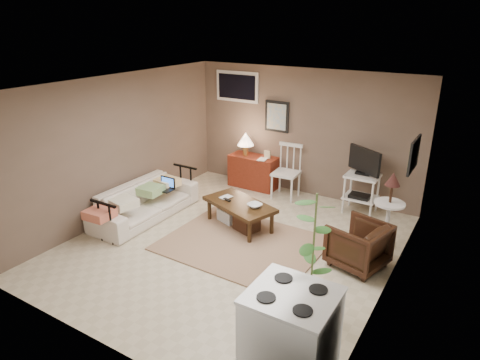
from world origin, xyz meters
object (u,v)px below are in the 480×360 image
Objects in this scene: sofa at (145,196)px; potted_plant at (313,252)px; tv_stand at (362,179)px; armchair at (358,243)px; spindle_chair at (286,173)px; side_table at (390,201)px; red_console at (253,168)px; coffee_table at (239,213)px; stove at (290,339)px.

potted_plant is at bearing -105.36° from sofa.
armchair is (0.49, -1.74, -0.27)m from tv_stand.
spindle_chair is 2.30m from side_table.
spindle_chair is 0.87× the size of tv_stand.
potted_plant is (-0.34, -2.11, 0.10)m from side_table.
red_console is 0.95× the size of tv_stand.
potted_plant is (-0.15, -1.32, 0.47)m from armchair.
sofa is 1.95× the size of spindle_chair.
coffee_table is 1.20× the size of red_console.
spindle_chair is (0.10, 1.54, 0.23)m from coffee_table.
spindle_chair is 0.66× the size of potted_plant.
red_console reaches higher than armchair.
stove is at bearing -50.14° from coffee_table.
potted_plant is 1.09m from stove.
armchair is (1.91, -1.69, -0.13)m from spindle_chair.
red_console is at bearing -108.78° from armchair.
red_console is (-0.70, 1.67, 0.13)m from coffee_table.
potted_plant reaches higher than tv_stand.
tv_stand is 4.12m from stove.
armchair is at bearing -4.25° from coffee_table.
tv_stand is at bearing 1.97° from spindle_chair.
side_table is at bearing -178.76° from armchair.
potted_plant is 1.55× the size of stove.
sofa is 3.96m from side_table.
sofa is 2.81× the size of armchair.
armchair is at bearing -103.81° from side_table.
spindle_chair is 2.55m from armchair.
tv_stand is at bearing 97.80° from stove.
potted_plant reaches higher than red_console.
coffee_table is 2.23m from tv_stand.
red_console is at bearing 112.86° from coffee_table.
spindle_chair reaches higher than coffee_table.
sofa is 1.29× the size of potted_plant.
red_console is at bearing 129.24° from potted_plant.
side_table is at bearing -72.84° from sofa.
tv_stand is (2.23, -0.08, 0.23)m from red_console.
side_table is 2.14m from potted_plant.
red_console is at bearing 170.65° from spindle_chair.
armchair is at bearing 91.66° from stove.
stove is at bearing 16.71° from armchair.
stove is at bearing -118.27° from sofa.
stove is at bearing -82.20° from tv_stand.
side_table is 0.76× the size of potted_plant.
side_table is 0.89m from armchair.
potted_plant is (0.34, -3.06, 0.20)m from tv_stand.
spindle_chair reaches higher than sofa.
spindle_chair is 4.49m from stove.
sofa is at bearing -161.36° from coffee_table.
tv_stand is at bearing 96.35° from potted_plant.
sofa reaches higher than coffee_table.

